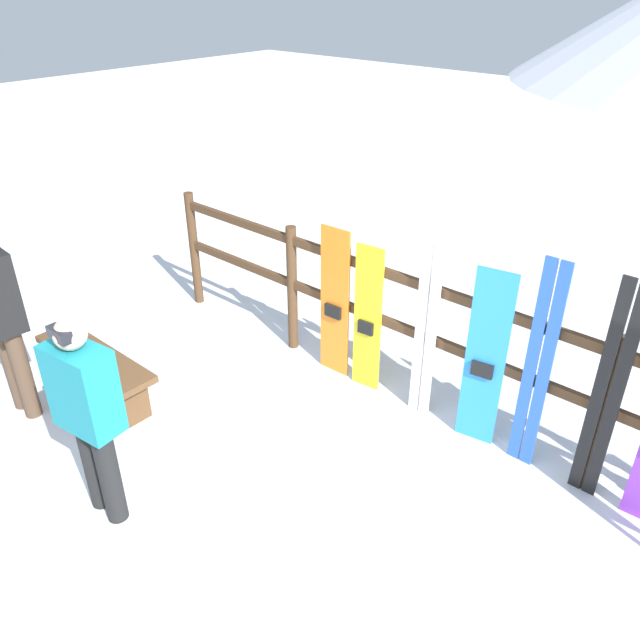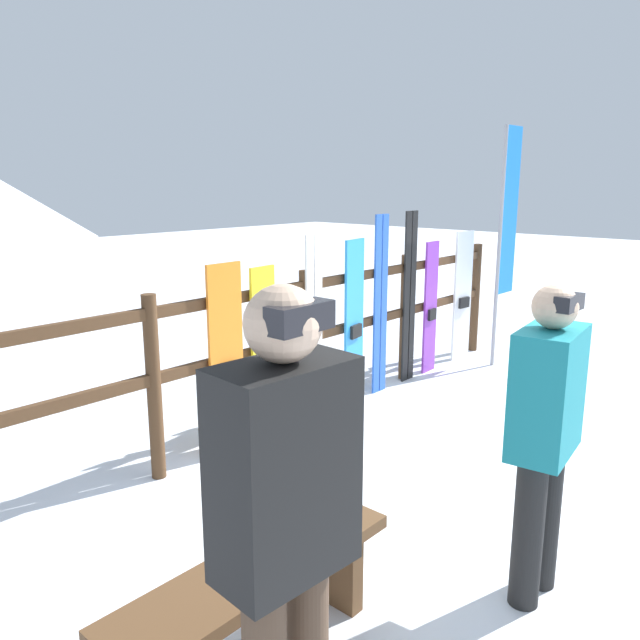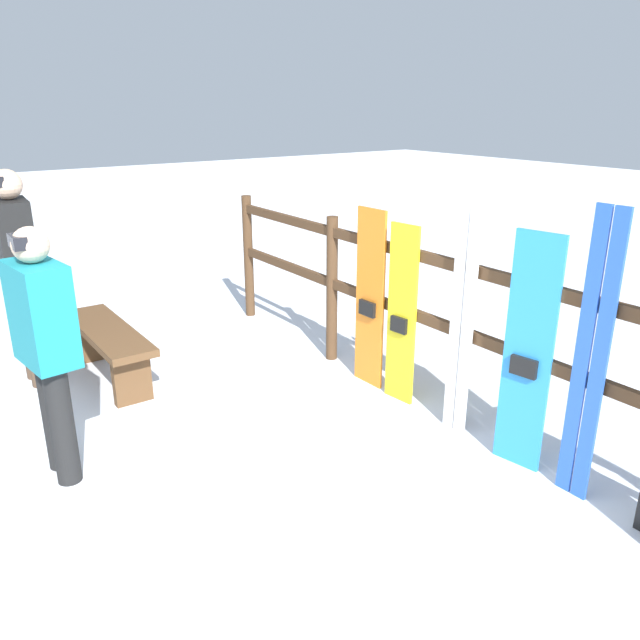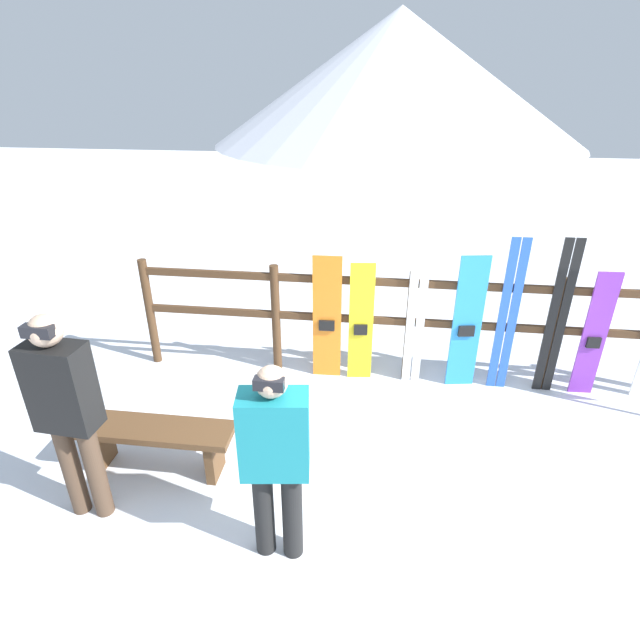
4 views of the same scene
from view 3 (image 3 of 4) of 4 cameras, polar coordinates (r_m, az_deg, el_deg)
name	(u,v)px [view 3 (image 3 of 4)]	position (r m, az deg, el deg)	size (l,w,h in m)	color
ground_plane	(207,524)	(3.71, -10.33, -17.85)	(40.00, 40.00, 0.00)	white
fence	(461,324)	(4.40, 12.79, -0.35)	(6.10, 0.10, 1.30)	#4C331E
bench	(109,342)	(5.45, -18.76, -1.90)	(1.37, 0.36, 0.46)	brown
person_teal	(45,340)	(3.99, -23.82, -1.69)	(0.48, 0.30, 1.57)	black
person_black	(19,263)	(5.46, -25.79, 4.70)	(0.45, 0.27, 1.74)	#4C3828
snowboard_orange	(370,300)	(4.99, 4.58, 1.85)	(0.32, 0.06, 1.45)	orange
snowboard_yellow	(402,316)	(4.74, 7.47, 0.37)	(0.27, 0.08, 1.39)	yellow
ski_pair_white	(462,324)	(4.32, 12.81, -0.37)	(0.19, 0.02, 1.60)	white
snowboard_blue	(527,355)	(4.02, 18.44, -3.07)	(0.31, 0.09, 1.52)	#288CE0
ski_pair_blue	(591,360)	(3.78, 23.50, -3.40)	(0.19, 0.02, 1.73)	blue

